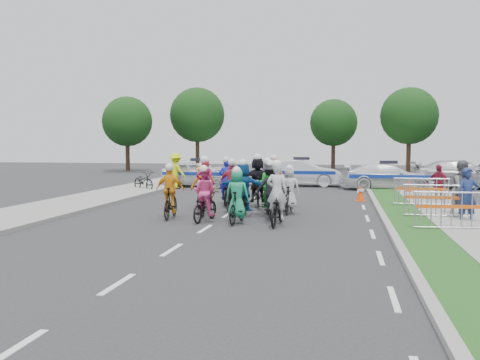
% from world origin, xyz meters
% --- Properties ---
extents(ground, '(90.00, 90.00, 0.00)m').
position_xyz_m(ground, '(0.00, 0.00, 0.00)').
color(ground, '#28282B').
rests_on(ground, ground).
extents(curb_right, '(0.20, 60.00, 0.12)m').
position_xyz_m(curb_right, '(5.10, 5.00, 0.06)').
color(curb_right, gray).
rests_on(curb_right, ground).
extents(grass_strip, '(1.20, 60.00, 0.11)m').
position_xyz_m(grass_strip, '(5.80, 5.00, 0.06)').
color(grass_strip, '#1E4C18').
rests_on(grass_strip, ground).
extents(sidewalk_right, '(2.40, 60.00, 0.13)m').
position_xyz_m(sidewalk_right, '(7.60, 5.00, 0.07)').
color(sidewalk_right, gray).
rests_on(sidewalk_right, ground).
extents(sidewalk_left, '(3.00, 60.00, 0.13)m').
position_xyz_m(sidewalk_left, '(-6.50, 5.00, 0.07)').
color(sidewalk_left, gray).
rests_on(sidewalk_left, ground).
extents(rider_0, '(0.76, 1.93, 1.94)m').
position_xyz_m(rider_0, '(1.91, 1.07, 0.64)').
color(rider_0, black).
rests_on(rider_0, ground).
extents(rider_1, '(0.76, 1.68, 1.73)m').
position_xyz_m(rider_1, '(0.69, 1.19, 0.68)').
color(rider_1, black).
rests_on(rider_1, ground).
extents(rider_2, '(0.85, 1.79, 1.75)m').
position_xyz_m(rider_2, '(-0.39, 1.46, 0.65)').
color(rider_2, black).
rests_on(rider_2, ground).
extents(rider_3, '(0.93, 1.74, 1.79)m').
position_xyz_m(rider_3, '(-1.61, 1.80, 0.69)').
color(rider_3, black).
rests_on(rider_3, ground).
extents(rider_4, '(1.11, 1.92, 1.89)m').
position_xyz_m(rider_4, '(1.53, 2.52, 0.73)').
color(rider_4, black).
rests_on(rider_4, ground).
extents(rider_5, '(1.53, 1.83, 1.90)m').
position_xyz_m(rider_5, '(0.56, 2.88, 0.80)').
color(rider_5, black).
rests_on(rider_5, ground).
extents(rider_6, '(0.83, 2.01, 2.00)m').
position_xyz_m(rider_6, '(-0.77, 3.01, 0.66)').
color(rider_6, black).
rests_on(rider_6, ground).
extents(rider_7, '(0.73, 1.62, 1.69)m').
position_xyz_m(rider_7, '(2.02, 3.67, 0.66)').
color(rider_7, black).
rests_on(rider_7, ground).
extents(rider_8, '(0.96, 1.97, 1.93)m').
position_xyz_m(rider_8, '(1.23, 3.92, 0.71)').
color(rider_8, black).
rests_on(rider_8, ground).
extents(rider_9, '(0.95, 1.80, 1.87)m').
position_xyz_m(rider_9, '(-0.09, 4.26, 0.72)').
color(rider_9, black).
rests_on(rider_9, ground).
extents(rider_10, '(0.95, 1.68, 1.71)m').
position_xyz_m(rider_10, '(-1.31, 4.74, 0.67)').
color(rider_10, black).
rests_on(rider_10, ground).
extents(rider_11, '(1.67, 1.99, 2.02)m').
position_xyz_m(rider_11, '(0.64, 5.48, 0.84)').
color(rider_11, black).
rests_on(rider_11, ground).
extents(rider_12, '(0.85, 1.92, 1.90)m').
position_xyz_m(rider_12, '(-0.67, 5.95, 0.63)').
color(rider_12, black).
rests_on(rider_12, ground).
extents(rider_13, '(0.88, 1.93, 1.98)m').
position_xyz_m(rider_13, '(1.21, 5.97, 0.77)').
color(rider_13, black).
rests_on(rider_13, ground).
extents(police_car_0, '(4.37, 2.27, 1.42)m').
position_xyz_m(police_car_0, '(-3.93, 13.84, 0.71)').
color(police_car_0, silver).
rests_on(police_car_0, ground).
extents(police_car_1, '(4.49, 1.63, 1.47)m').
position_xyz_m(police_car_1, '(1.55, 15.50, 0.74)').
color(police_car_1, silver).
rests_on(police_car_1, ground).
extents(police_car_2, '(4.76, 2.20, 1.35)m').
position_xyz_m(police_car_2, '(6.14, 13.98, 0.67)').
color(police_car_2, silver).
rests_on(police_car_2, ground).
extents(civilian_sedan, '(5.16, 2.16, 1.49)m').
position_xyz_m(civilian_sedan, '(10.03, 15.43, 0.74)').
color(civilian_sedan, '#B0B0B5').
rests_on(civilian_sedan, ground).
extents(spectator_0, '(0.67, 0.49, 1.69)m').
position_xyz_m(spectator_0, '(7.49, 2.39, 0.85)').
color(spectator_0, navy).
rests_on(spectator_0, ground).
extents(spectator_1, '(1.15, 1.08, 1.87)m').
position_xyz_m(spectator_1, '(7.63, 3.66, 0.94)').
color(spectator_1, slate).
rests_on(spectator_1, ground).
extents(spectator_2, '(0.97, 0.83, 1.56)m').
position_xyz_m(spectator_2, '(7.61, 8.12, 0.78)').
color(spectator_2, maroon).
rests_on(spectator_2, ground).
extents(marshal_hiviz, '(1.39, 1.18, 1.87)m').
position_xyz_m(marshal_hiviz, '(-4.91, 12.73, 0.94)').
color(marshal_hiviz, '#D9F00C').
rests_on(marshal_hiviz, ground).
extents(barrier_0, '(2.04, 0.70, 1.12)m').
position_xyz_m(barrier_0, '(6.70, 0.63, 0.56)').
color(barrier_0, '#A5A8AD').
rests_on(barrier_0, ground).
extents(barrier_1, '(2.02, 0.59, 1.12)m').
position_xyz_m(barrier_1, '(6.70, 3.07, 0.56)').
color(barrier_1, '#A5A8AD').
rests_on(barrier_1, ground).
extents(barrier_2, '(2.01, 0.56, 1.12)m').
position_xyz_m(barrier_2, '(6.70, 6.23, 0.56)').
color(barrier_2, '#A5A8AD').
rests_on(barrier_2, ground).
extents(cone_0, '(0.40, 0.40, 0.70)m').
position_xyz_m(cone_0, '(4.56, 8.23, 0.34)').
color(cone_0, '#F24C0C').
rests_on(cone_0, ground).
extents(cone_1, '(0.40, 0.40, 0.70)m').
position_xyz_m(cone_1, '(6.90, 11.64, 0.34)').
color(cone_1, '#F24C0C').
rests_on(cone_1, ground).
extents(parked_bike, '(1.81, 1.65, 0.96)m').
position_xyz_m(parked_bike, '(-6.15, 11.23, 0.48)').
color(parked_bike, black).
rests_on(parked_bike, ground).
extents(tree_0, '(4.20, 4.20, 6.30)m').
position_xyz_m(tree_0, '(-14.00, 28.00, 4.19)').
color(tree_0, '#382619').
rests_on(tree_0, ground).
extents(tree_1, '(4.55, 4.55, 6.82)m').
position_xyz_m(tree_1, '(9.00, 30.00, 4.54)').
color(tree_1, '#382619').
rests_on(tree_1, ground).
extents(tree_3, '(4.90, 4.90, 7.35)m').
position_xyz_m(tree_3, '(-9.00, 32.00, 4.89)').
color(tree_3, '#382619').
rests_on(tree_3, ground).
extents(tree_4, '(4.20, 4.20, 6.30)m').
position_xyz_m(tree_4, '(3.00, 34.00, 4.19)').
color(tree_4, '#382619').
rests_on(tree_4, ground).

